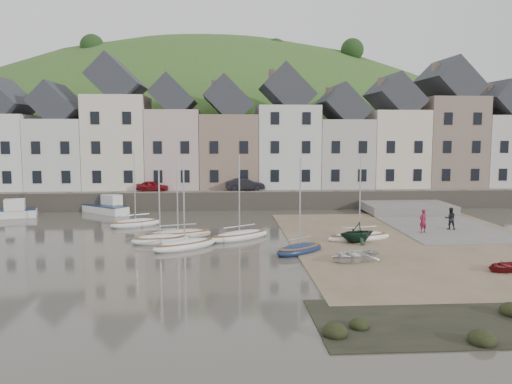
{
  "coord_description": "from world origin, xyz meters",
  "views": [
    {
      "loc": [
        -2.73,
        -35.55,
        7.74
      ],
      "look_at": [
        0.0,
        6.0,
        3.0
      ],
      "focal_mm": 37.4,
      "sensor_mm": 36.0,
      "label": 1
    }
  ],
  "objects": [
    {
      "name": "sailboat_5",
      "position": [
        2.25,
        -2.37,
        0.27
      ],
      "size": [
        3.97,
        3.58,
        6.32
      ],
      "color": "#152443",
      "rests_on": "ground"
    },
    {
      "name": "sailboat_3",
      "position": [
        -5.19,
        -0.57,
        0.26
      ],
      "size": [
        4.75,
        3.92,
        6.32
      ],
      "color": "white",
      "rests_on": "ground"
    },
    {
      "name": "rowboat_red",
      "position": [
        12.98,
        -7.67,
        0.33
      ],
      "size": [
        3.04,
        2.57,
        0.54
      ],
      "primitive_type": "imported",
      "rotation": [
        0.0,
        0.0,
        -1.25
      ],
      "color": "maroon",
      "rests_on": "beach"
    },
    {
      "name": "quay_street",
      "position": [
        0.0,
        20.5,
        1.55
      ],
      "size": [
        70.0,
        7.0,
        0.1
      ],
      "primitive_type": "cube",
      "color": "slate",
      "rests_on": "quay_land"
    },
    {
      "name": "seawall",
      "position": [
        0.0,
        17.0,
        0.9
      ],
      "size": [
        70.0,
        1.2,
        1.8
      ],
      "primitive_type": "cube",
      "color": "slate",
      "rests_on": "ground"
    },
    {
      "name": "sailboat_4",
      "position": [
        -1.44,
        2.33,
        0.26
      ],
      "size": [
        5.03,
        4.07,
        6.32
      ],
      "color": "white",
      "rests_on": "ground"
    },
    {
      "name": "ground",
      "position": [
        0.0,
        0.0,
        0.0
      ],
      "size": [
        160.0,
        160.0,
        0.0
      ],
      "primitive_type": "plane",
      "color": "#453F36",
      "rests_on": "ground"
    },
    {
      "name": "rowboat_green",
      "position": [
        6.66,
        0.37,
        0.77
      ],
      "size": [
        3.34,
        3.12,
        1.42
      ],
      "primitive_type": "imported",
      "rotation": [
        0.0,
        0.0,
        -1.22
      ],
      "color": "black",
      "rests_on": "beach"
    },
    {
      "name": "car_right",
      "position": [
        -0.23,
        19.5,
        2.26
      ],
      "size": [
        4.1,
        1.72,
        1.32
      ],
      "primitive_type": "imported",
      "rotation": [
        0.0,
        0.0,
        1.65
      ],
      "color": "black",
      "rests_on": "quay_street"
    },
    {
      "name": "sailboat_1",
      "position": [
        -7.01,
        1.32,
        0.27
      ],
      "size": [
        4.26,
        2.3,
        6.32
      ],
      "color": "white",
      "rests_on": "ground"
    },
    {
      "name": "hillside",
      "position": [
        -5.0,
        60.0,
        -17.99
      ],
      "size": [
        134.4,
        84.0,
        84.0
      ],
      "color": "#365923",
      "rests_on": "ground"
    },
    {
      "name": "sailboat_0",
      "position": [
        -9.77,
        8.14,
        0.26
      ],
      "size": [
        4.48,
        3.35,
        6.32
      ],
      "color": "white",
      "rests_on": "ground"
    },
    {
      "name": "beach",
      "position": [
        11.0,
        0.0,
        0.03
      ],
      "size": [
        18.0,
        26.0,
        0.06
      ],
      "primitive_type": "cube",
      "color": "brown",
      "rests_on": "ground"
    },
    {
      "name": "townhouse_terrace",
      "position": [
        1.76,
        24.0,
        7.32
      ],
      "size": [
        61.05,
        8.0,
        13.93
      ],
      "color": "silver",
      "rests_on": "quay_land"
    },
    {
      "name": "person_red",
      "position": [
        12.5,
        3.32,
        1.01
      ],
      "size": [
        0.76,
        0.63,
        1.77
      ],
      "primitive_type": "imported",
      "rotation": [
        0.0,
        0.0,
        3.52
      ],
      "color": "maroon",
      "rests_on": "slipway"
    },
    {
      "name": "sailboat_6",
      "position": [
        7.09,
        1.36,
        0.26
      ],
      "size": [
        5.12,
        2.61,
        6.32
      ],
      "color": "white",
      "rests_on": "ground"
    },
    {
      "name": "rowboat_white",
      "position": [
        5.1,
        -4.82,
        0.4
      ],
      "size": [
        3.93,
        3.48,
        0.67
      ],
      "primitive_type": "imported",
      "rotation": [
        0.0,
        0.0,
        -1.14
      ],
      "color": "silver",
      "rests_on": "beach"
    },
    {
      "name": "car_left",
      "position": [
        -9.78,
        19.5,
        2.15
      ],
      "size": [
        3.41,
        1.8,
        1.11
      ],
      "primitive_type": "imported",
      "rotation": [
        0.0,
        0.0,
        1.42
      ],
      "color": "maroon",
      "rests_on": "quay_street"
    },
    {
      "name": "motorboat_0",
      "position": [
        -21.79,
        13.25,
        0.58
      ],
      "size": [
        5.09,
        2.89,
        1.7
      ],
      "color": "white",
      "rests_on": "ground"
    },
    {
      "name": "quay_land",
      "position": [
        0.0,
        32.0,
        0.75
      ],
      "size": [
        90.0,
        30.0,
        1.5
      ],
      "primitive_type": "cube",
      "color": "#365923",
      "rests_on": "ground"
    },
    {
      "name": "motorboat_2",
      "position": [
        -13.72,
        15.7,
        0.58
      ],
      "size": [
        5.04,
        4.57,
        1.7
      ],
      "color": "white",
      "rests_on": "ground"
    },
    {
      "name": "sailboat_2",
      "position": [
        -5.92,
        3.13,
        0.26
      ],
      "size": [
        5.25,
        2.86,
        6.32
      ],
      "color": "beige",
      "rests_on": "ground"
    },
    {
      "name": "shore_rocks",
      "position": [
        7.95,
        -15.44,
        0.11
      ],
      "size": [
        14.0,
        6.0,
        0.68
      ],
      "color": "black",
      "rests_on": "ground"
    },
    {
      "name": "slipway",
      "position": [
        15.0,
        8.0,
        0.06
      ],
      "size": [
        8.0,
        18.0,
        0.12
      ],
      "primitive_type": "cube",
      "color": "slate",
      "rests_on": "ground"
    },
    {
      "name": "person_dark",
      "position": [
        15.13,
        4.48,
        0.98
      ],
      "size": [
        0.95,
        0.81,
        1.72
      ],
      "primitive_type": "imported",
      "rotation": [
        0.0,
        0.0,
        2.94
      ],
      "color": "black",
      "rests_on": "slipway"
    }
  ]
}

